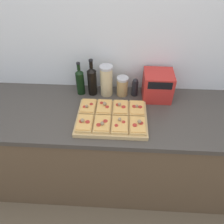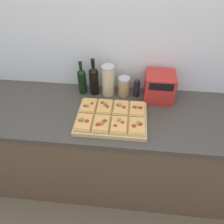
% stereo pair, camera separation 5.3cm
% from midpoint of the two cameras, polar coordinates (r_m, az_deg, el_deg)
% --- Properties ---
extents(ground_plane, '(12.00, 12.00, 0.00)m').
position_cam_midpoint_polar(ground_plane, '(2.18, -0.59, -23.75)').
color(ground_plane, brown).
extents(wall_back, '(6.00, 0.06, 2.50)m').
position_cam_midpoint_polar(wall_back, '(1.73, 1.72, 16.82)').
color(wall_back, silver).
rests_on(wall_back, ground_plane).
extents(kitchen_counter, '(2.63, 0.67, 0.90)m').
position_cam_midpoint_polar(kitchen_counter, '(1.96, 0.38, -9.70)').
color(kitchen_counter, brown).
rests_on(kitchen_counter, ground_plane).
extents(cutting_board, '(0.50, 0.37, 0.03)m').
position_cam_midpoint_polar(cutting_board, '(1.55, 0.87, -1.73)').
color(cutting_board, tan).
rests_on(cutting_board, kitchen_counter).
extents(pizza_slice_back_left, '(0.11, 0.16, 0.05)m').
position_cam_midpoint_polar(pizza_slice_back_left, '(1.62, -5.18, 1.61)').
color(pizza_slice_back_left, tan).
rests_on(pizza_slice_back_left, cutting_board).
extents(pizza_slice_back_midleft, '(0.11, 0.16, 0.06)m').
position_cam_midpoint_polar(pizza_slice_back_midleft, '(1.60, -0.95, 1.36)').
color(pizza_slice_back_midleft, tan).
rests_on(pizza_slice_back_midleft, cutting_board).
extents(pizza_slice_back_midright, '(0.11, 0.16, 0.05)m').
position_cam_midpoint_polar(pizza_slice_back_midright, '(1.59, 3.30, 1.06)').
color(pizza_slice_back_midright, tan).
rests_on(pizza_slice_back_midright, cutting_board).
extents(pizza_slice_back_right, '(0.11, 0.16, 0.05)m').
position_cam_midpoint_polar(pizza_slice_back_right, '(1.60, 7.59, 0.74)').
color(pizza_slice_back_right, tan).
rests_on(pizza_slice_back_right, cutting_board).
extents(pizza_slice_front_left, '(0.11, 0.16, 0.05)m').
position_cam_midpoint_polar(pizza_slice_front_left, '(1.49, -6.33, -2.69)').
color(pizza_slice_front_left, tan).
rests_on(pizza_slice_front_left, cutting_board).
extents(pizza_slice_front_midleft, '(0.11, 0.16, 0.05)m').
position_cam_midpoint_polar(pizza_slice_front_midleft, '(1.47, -1.75, -3.07)').
color(pizza_slice_front_midleft, tan).
rests_on(pizza_slice_front_midleft, cutting_board).
extents(pizza_slice_front_midright, '(0.11, 0.16, 0.05)m').
position_cam_midpoint_polar(pizza_slice_front_midright, '(1.47, 2.89, -3.38)').
color(pizza_slice_front_midright, tan).
rests_on(pizza_slice_front_midright, cutting_board).
extents(pizza_slice_front_right, '(0.11, 0.16, 0.05)m').
position_cam_midpoint_polar(pizza_slice_front_right, '(1.47, 7.57, -3.69)').
color(pizza_slice_front_right, tan).
rests_on(pizza_slice_front_right, cutting_board).
extents(olive_oil_bottle, '(0.07, 0.07, 0.28)m').
position_cam_midpoint_polar(olive_oil_bottle, '(1.76, -6.97, 8.18)').
color(olive_oil_bottle, black).
rests_on(olive_oil_bottle, kitchen_counter).
extents(wine_bottle, '(0.07, 0.07, 0.31)m').
position_cam_midpoint_polar(wine_bottle, '(1.74, -3.87, 8.35)').
color(wine_bottle, black).
rests_on(wine_bottle, kitchen_counter).
extents(grain_jar_tall, '(0.10, 0.10, 0.26)m').
position_cam_midpoint_polar(grain_jar_tall, '(1.73, -0.14, 8.23)').
color(grain_jar_tall, beige).
rests_on(grain_jar_tall, kitchen_counter).
extents(grain_jar_short, '(0.09, 0.09, 0.16)m').
position_cam_midpoint_polar(grain_jar_short, '(1.75, 4.01, 6.68)').
color(grain_jar_short, tan).
rests_on(grain_jar_short, kitchen_counter).
extents(pepper_mill, '(0.05, 0.05, 0.15)m').
position_cam_midpoint_polar(pepper_mill, '(1.75, 7.29, 6.28)').
color(pepper_mill, black).
rests_on(pepper_mill, kitchen_counter).
extents(toaster_oven, '(0.25, 0.20, 0.22)m').
position_cam_midpoint_polar(toaster_oven, '(1.73, 13.12, 6.41)').
color(toaster_oven, red).
rests_on(toaster_oven, kitchen_counter).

